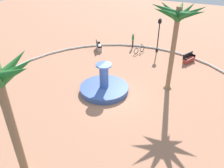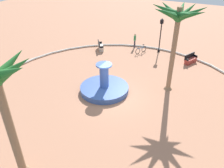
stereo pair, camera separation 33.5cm
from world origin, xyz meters
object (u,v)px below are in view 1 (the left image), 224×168
Objects in this scene: bench_north at (189,59)px; lamppost at (159,32)px; bench_southeast at (99,47)px; palm_tree_near_fountain at (177,20)px; person_cyclist_helmet at (133,40)px; bicycle_by_lamppost at (139,50)px; fountain at (104,88)px; palm_tree_by_curb at (1,89)px; bicycle_red_frame at (172,53)px.

lamppost reaches higher than bench_north.
bench_southeast is 0.41× the size of lamppost.
person_cyclist_helmet is (6.12, -7.34, -4.82)m from palm_tree_near_fountain.
bench_southeast reaches higher than bicycle_by_lamppost.
fountain is 2.54× the size of bench_southeast.
palm_tree_near_fountain is at bearing 83.87° from bench_north.
lamppost is (3.15, -7.46, -3.51)m from palm_tree_near_fountain.
bicycle_by_lamppost is at bearing -89.24° from palm_tree_by_curb.
palm_tree_by_curb is at bearing 94.55° from person_cyclist_helmet.
bicycle_by_lamppost is at bearing -51.77° from palm_tree_near_fountain.
person_cyclist_helmet is (1.28, -1.20, 0.57)m from bicycle_by_lamppost.
lamppost is at bearing -22.41° from bicycle_red_frame.
palm_tree_near_fountain is 4.35× the size of bicycle_by_lamppost.
bench_southeast is at bearing -73.93° from palm_tree_by_curb.
bicycle_by_lamppost is at bearing 8.52° from bicycle_red_frame.
fountain is 2.41× the size of bench_north.
bench_southeast is 0.93× the size of person_cyclist_helmet.
lamppost is at bearing -20.29° from bench_north.
palm_tree_by_curb is at bearing 90.02° from fountain.
lamppost is (3.80, -1.41, 1.91)m from bench_north.
palm_tree_by_curb reaches higher than bicycle_red_frame.
person_cyclist_helmet is (6.77, -1.29, 0.61)m from bench_north.
lamppost reaches higher than bicycle_red_frame.
lamppost is (-1.45, -19.17, -2.99)m from palm_tree_by_curb.
palm_tree_near_fountain is 12.59m from palm_tree_by_curb.
palm_tree_near_fountain is at bearing 100.70° from bicycle_red_frame.
palm_tree_near_fountain reaches higher than palm_tree_by_curb.
bench_southeast is 7.01m from lamppost.
fountain reaches higher than bicycle_by_lamppost.
bench_southeast reaches higher than bicycle_red_frame.
fountain is at bearing 81.92° from lamppost.
lamppost is at bearing -157.45° from bench_southeast.
palm_tree_near_fountain is 8.68m from bicycle_red_frame.
palm_tree_near_fountain is 8.83m from lamppost.
palm_tree_by_curb is 18.51m from bicycle_by_lamppost.
fountain reaches higher than bicycle_red_frame.
person_cyclist_helmet reaches higher than bench_southeast.
fountain is 10.02m from bicycle_red_frame.
lamppost reaches higher than bicycle_by_lamppost.
bench_north is at bearing 161.86° from bicycle_red_frame.
bench_southeast is at bearing -27.46° from palm_tree_near_fountain.
bicycle_by_lamppost is at bearing -164.38° from bench_southeast.
bicycle_by_lamppost is 0.95× the size of person_cyclist_helmet.
lamppost is 3.24m from person_cyclist_helmet.
bench_north is (-0.65, -6.05, -5.43)m from palm_tree_near_fountain.
bicycle_by_lamppost is (1.69, 1.32, -1.88)m from lamppost.
fountain is 10.24m from person_cyclist_helmet.
person_cyclist_helmet is (-3.26, -2.47, 0.61)m from bench_southeast.
bicycle_red_frame is at bearing -79.30° from palm_tree_near_fountain.
lamppost is 2.25× the size of bicycle_red_frame.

